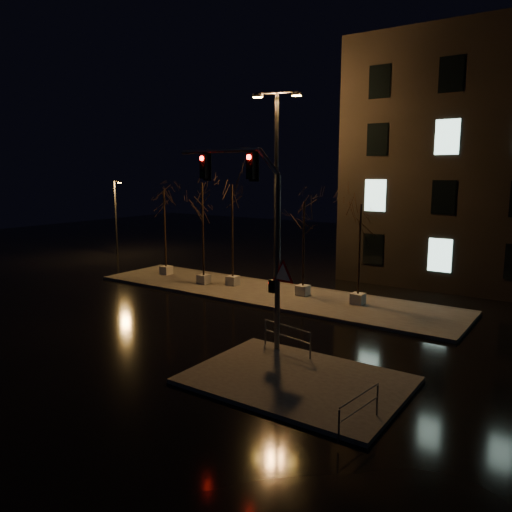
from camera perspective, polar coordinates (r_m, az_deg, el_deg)
The scene contains 13 objects.
ground at distance 23.96m, azimuth -6.88°, elevation -7.23°, with size 90.00×90.00×0.00m, color black.
median at distance 28.54m, azimuth 1.11°, elevation -4.25°, with size 22.00×5.00×0.15m, color #45423D.
sidewalk_corner at distance 17.11m, azimuth 4.66°, elevation -13.96°, with size 7.00×5.00×0.15m, color #45423D.
tree_0 at distance 33.30m, azimuth -10.43°, elevation 5.25°, with size 1.80×1.80×5.70m.
tree_1 at distance 30.07m, azimuth -6.14°, elevation 5.76°, with size 1.80×1.80×6.29m.
tree_2 at distance 29.55m, azimuth -2.74°, elevation 5.59°, with size 1.80×1.80×6.19m.
tree_3 at distance 27.21m, azimuth 5.50°, elevation 3.78°, with size 1.80×1.80×5.29m.
tree_4 at distance 25.77m, azimuth 11.83°, elevation 3.31°, with size 1.80×1.80×5.30m.
traffic_signal_mast at distance 19.34m, azimuth -0.34°, elevation 4.48°, with size 6.23×0.97×7.66m.
streetlight_main at distance 28.79m, azimuth 2.34°, elevation 8.95°, with size 2.72×1.20×11.15m.
streetlight_far at distance 43.63m, azimuth -15.70°, elevation 4.65°, with size 1.21×0.44×6.20m.
guard_rail_a at distance 19.21m, azimuth 3.55°, elevation -8.92°, with size 2.31×0.50×1.02m.
guard_rail_b at distance 14.07m, azimuth 11.72°, elevation -16.49°, with size 0.30×2.00×0.95m.
Camera 1 is at (15.24, -17.15, 6.91)m, focal length 35.00 mm.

